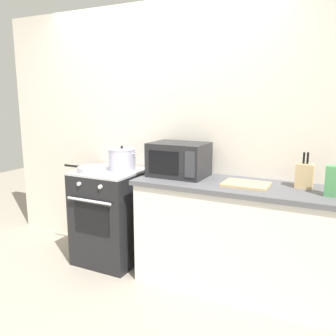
{
  "coord_description": "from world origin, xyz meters",
  "views": [
    {
      "loc": [
        1.69,
        -2.17,
        1.62
      ],
      "look_at": [
        0.28,
        0.6,
        1.0
      ],
      "focal_mm": 38.31,
      "sensor_mm": 36.0,
      "label": 1
    }
  ],
  "objects_px": {
    "knife_block": "(305,175)",
    "stock_pot": "(122,159)",
    "stove": "(111,216)",
    "microwave": "(179,159)",
    "cutting_board": "(246,184)",
    "frying_pan": "(92,169)",
    "pasta_box": "(331,181)"
  },
  "relations": [
    {
      "from": "stove",
      "to": "microwave",
      "type": "relative_size",
      "value": 1.84
    },
    {
      "from": "knife_block",
      "to": "microwave",
      "type": "bearing_deg",
      "value": -176.63
    },
    {
      "from": "stove",
      "to": "knife_block",
      "type": "height_order",
      "value": "knife_block"
    },
    {
      "from": "stove",
      "to": "microwave",
      "type": "distance_m",
      "value": 0.93
    },
    {
      "from": "frying_pan",
      "to": "pasta_box",
      "type": "height_order",
      "value": "pasta_box"
    },
    {
      "from": "frying_pan",
      "to": "microwave",
      "type": "relative_size",
      "value": 0.95
    },
    {
      "from": "stove",
      "to": "stock_pot",
      "type": "xyz_separation_m",
      "value": [
        0.11,
        0.06,
        0.57
      ]
    },
    {
      "from": "frying_pan",
      "to": "knife_block",
      "type": "relative_size",
      "value": 1.69
    },
    {
      "from": "frying_pan",
      "to": "cutting_board",
      "type": "relative_size",
      "value": 1.32
    },
    {
      "from": "stove",
      "to": "cutting_board",
      "type": "relative_size",
      "value": 2.56
    },
    {
      "from": "stock_pot",
      "to": "cutting_board",
      "type": "relative_size",
      "value": 0.97
    },
    {
      "from": "stove",
      "to": "microwave",
      "type": "height_order",
      "value": "microwave"
    },
    {
      "from": "stove",
      "to": "knife_block",
      "type": "distance_m",
      "value": 1.85
    },
    {
      "from": "stock_pot",
      "to": "cutting_board",
      "type": "xyz_separation_m",
      "value": [
        1.23,
        -0.06,
        -0.1
      ]
    },
    {
      "from": "microwave",
      "to": "cutting_board",
      "type": "xyz_separation_m",
      "value": [
        0.63,
        -0.08,
        -0.14
      ]
    },
    {
      "from": "cutting_board",
      "to": "pasta_box",
      "type": "height_order",
      "value": "pasta_box"
    },
    {
      "from": "microwave",
      "to": "pasta_box",
      "type": "height_order",
      "value": "microwave"
    },
    {
      "from": "cutting_board",
      "to": "pasta_box",
      "type": "distance_m",
      "value": 0.63
    },
    {
      "from": "pasta_box",
      "to": "stock_pot",
      "type": "bearing_deg",
      "value": 177.26
    },
    {
      "from": "frying_pan",
      "to": "stove",
      "type": "bearing_deg",
      "value": 48.87
    },
    {
      "from": "knife_block",
      "to": "pasta_box",
      "type": "xyz_separation_m",
      "value": [
        0.2,
        -0.17,
        0.01
      ]
    },
    {
      "from": "knife_block",
      "to": "stock_pot",
      "type": "bearing_deg",
      "value": -177.16
    },
    {
      "from": "stock_pot",
      "to": "frying_pan",
      "type": "xyz_separation_m",
      "value": [
        -0.22,
        -0.19,
        -0.08
      ]
    },
    {
      "from": "stock_pot",
      "to": "cutting_board",
      "type": "height_order",
      "value": "stock_pot"
    },
    {
      "from": "stock_pot",
      "to": "knife_block",
      "type": "xyz_separation_m",
      "value": [
        1.65,
        0.08,
        -0.01
      ]
    },
    {
      "from": "knife_block",
      "to": "frying_pan",
      "type": "bearing_deg",
      "value": -171.74
    },
    {
      "from": "pasta_box",
      "to": "stove",
      "type": "bearing_deg",
      "value": 179.15
    },
    {
      "from": "microwave",
      "to": "stock_pot",
      "type": "bearing_deg",
      "value": -178.09
    },
    {
      "from": "microwave",
      "to": "frying_pan",
      "type": "bearing_deg",
      "value": -165.6
    },
    {
      "from": "cutting_board",
      "to": "knife_block",
      "type": "xyz_separation_m",
      "value": [
        0.42,
        0.14,
        0.09
      ]
    },
    {
      "from": "stock_pot",
      "to": "microwave",
      "type": "height_order",
      "value": "microwave"
    },
    {
      "from": "stove",
      "to": "cutting_board",
      "type": "bearing_deg",
      "value": 0.05
    }
  ]
}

